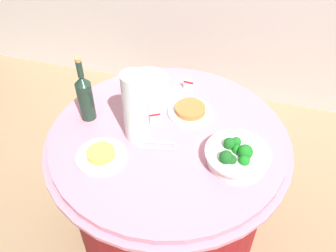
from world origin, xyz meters
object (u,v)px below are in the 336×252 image
Objects in this scene: wine_bottle at (85,96)px; serving_tongs at (159,146)px; label_placard_rear at (188,84)px; broccoli_bowl at (237,156)px; decorative_fruit_vase at (136,109)px; food_plate_fried_egg at (101,155)px; plate_stack at (148,85)px; food_plate_peanuts at (190,111)px; label_placard_mid at (132,110)px; label_placard_front at (155,117)px.

wine_bottle reaches higher than serving_tongs.
broccoli_bowl is at bearing -54.59° from label_placard_rear.
decorative_fruit_vase reaches higher than wine_bottle.
wine_bottle is at bearing 126.06° from food_plate_fried_egg.
plate_stack is 0.51m from food_plate_fried_egg.
wine_bottle is at bearing -160.65° from food_plate_peanuts.
plate_stack is at bearing 83.70° from label_placard_mid.
plate_stack is 0.62× the size of decorative_fruit_vase.
broccoli_bowl reaches higher than food_plate_fried_egg.
broccoli_bowl is at bearing -20.41° from label_placard_front.
wine_bottle is 2.00× the size of serving_tongs.
broccoli_bowl is 0.82× the size of decorative_fruit_vase.
broccoli_bowl is 0.35m from serving_tongs.
plate_stack reaches higher than label_placard_mid.
serving_tongs is at bearing -179.87° from broccoli_bowl.
label_placard_front is 1.00× the size of label_placard_mid.
serving_tongs is 0.27m from food_plate_peanuts.
label_placard_mid is at bearing 162.34° from broccoli_bowl.
food_plate_fried_egg is 4.00× the size of label_placard_rear.
broccoli_bowl is at bearing -35.50° from plate_stack.
wine_bottle is 1.53× the size of food_plate_fried_egg.
plate_stack reaches higher than food_plate_fried_egg.
decorative_fruit_vase is (0.27, -0.06, 0.03)m from wine_bottle.
serving_tongs is (-0.35, -0.00, -0.04)m from broccoli_bowl.
plate_stack reaches higher than food_plate_peanuts.
food_plate_peanuts is 4.00× the size of label_placard_rear.
wine_bottle is at bearing 168.40° from decorative_fruit_vase.
label_placard_mid is at bearing 21.13° from wine_bottle.
decorative_fruit_vase reaches higher than plate_stack.
label_placard_rear is (0.22, 0.28, 0.00)m from label_placard_mid.
label_placard_rear is at bearing 125.41° from broccoli_bowl.
food_plate_peanuts is at bearing -73.85° from label_placard_rear.
wine_bottle reaches higher than food_plate_peanuts.
label_placard_mid is (-0.08, 0.13, -0.13)m from decorative_fruit_vase.
wine_bottle reaches higher than label_placard_mid.
decorative_fruit_vase is at bearing -131.72° from food_plate_peanuts.
serving_tongs is 0.26m from food_plate_fried_egg.
wine_bottle reaches higher than label_placard_front.
label_placard_rear is at bearing 106.15° from food_plate_peanuts.
decorative_fruit_vase reaches higher than food_plate_fried_egg.
food_plate_peanuts is at bearing 72.80° from serving_tongs.
label_placard_rear is at bearing 51.97° from label_placard_mid.
label_placard_front is (-0.07, 0.15, 0.03)m from serving_tongs.
label_placard_rear is (0.03, 0.45, 0.03)m from serving_tongs.
label_placard_front and label_placard_rear have the same top height.
food_plate_fried_egg is at bearing -118.47° from label_placard_front.
food_plate_fried_egg is at bearing -95.83° from plate_stack.
food_plate_peanuts is 4.00× the size of label_placard_front.
wine_bottle is 6.11× the size of label_placard_front.
plate_stack is at bearing 99.49° from decorative_fruit_vase.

